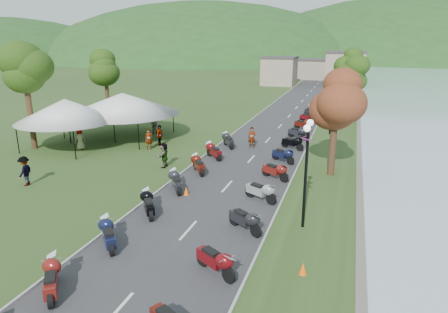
% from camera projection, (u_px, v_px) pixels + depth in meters
% --- Properties ---
extents(road, '(7.00, 120.00, 0.02)m').
position_uv_depth(road, '(280.00, 126.00, 40.40)').
color(road, '#353537').
rests_on(road, ground).
extents(hills_backdrop, '(360.00, 120.00, 76.00)m').
position_uv_depth(hills_backdrop, '(341.00, 58.00, 186.49)').
color(hills_backdrop, '#285621').
rests_on(hills_backdrop, ground).
extents(far_building, '(18.00, 16.00, 5.00)m').
position_uv_depth(far_building, '(310.00, 70.00, 81.37)').
color(far_building, gray).
rests_on(far_building, ground).
extents(moto_row_left, '(2.60, 40.15, 1.10)m').
position_uv_depth(moto_row_left, '(84.00, 256.00, 15.29)').
color(moto_row_left, '#331411').
rests_on(moto_row_left, ground).
extents(moto_row_right, '(2.60, 50.88, 1.10)m').
position_uv_depth(moto_row_right, '(288.00, 148.00, 30.25)').
color(moto_row_right, '#331411').
rests_on(moto_row_right, ground).
extents(vendor_tent_main, '(6.54, 6.54, 4.00)m').
position_uv_depth(vendor_tent_main, '(124.00, 116.00, 35.36)').
color(vendor_tent_main, silver).
rests_on(vendor_tent_main, ground).
extents(vendor_tent_side, '(5.21, 5.21, 4.00)m').
position_uv_depth(vendor_tent_side, '(67.00, 124.00, 31.96)').
color(vendor_tent_side, silver).
rests_on(vendor_tent_side, ground).
extents(tree_park_left, '(3.78, 3.78, 10.49)m').
position_uv_depth(tree_park_left, '(26.00, 83.00, 30.90)').
color(tree_park_left, '#2E5014').
rests_on(tree_park_left, ground).
extents(tree_lakeside, '(2.81, 2.81, 7.80)m').
position_uv_depth(tree_lakeside, '(335.00, 116.00, 24.99)').
color(tree_lakeside, '#2E5014').
rests_on(tree_lakeside, ground).
extents(pedestrian_a, '(0.76, 0.74, 1.69)m').
position_uv_depth(pedestrian_a, '(149.00, 149.00, 32.05)').
color(pedestrian_a, slate).
rests_on(pedestrian_a, ground).
extents(pedestrian_b, '(0.83, 0.47, 1.69)m').
position_uv_depth(pedestrian_b, '(155.00, 134.00, 37.24)').
color(pedestrian_b, slate).
rests_on(pedestrian_b, ground).
extents(pedestrian_c, '(0.74, 1.25, 1.81)m').
position_uv_depth(pedestrian_c, '(27.00, 185.00, 24.24)').
color(pedestrian_c, slate).
rests_on(pedestrian_c, ground).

